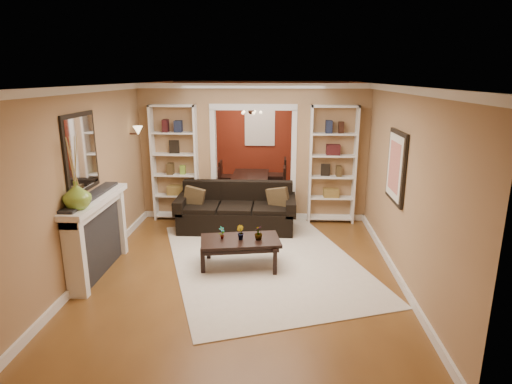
# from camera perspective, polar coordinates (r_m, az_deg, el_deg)

# --- Properties ---
(floor) EXTENTS (8.00, 8.00, 0.00)m
(floor) POSITION_cam_1_polar(r_m,az_deg,el_deg) (7.75, -0.86, -6.18)
(floor) COLOR brown
(floor) RESTS_ON ground
(ceiling) EXTENTS (8.00, 8.00, 0.00)m
(ceiling) POSITION_cam_1_polar(r_m,az_deg,el_deg) (7.22, -0.95, 14.19)
(ceiling) COLOR white
(ceiling) RESTS_ON ground
(wall_back) EXTENTS (8.00, 0.00, 8.00)m
(wall_back) POSITION_cam_1_polar(r_m,az_deg,el_deg) (11.31, 0.52, 7.71)
(wall_back) COLOR #A27D55
(wall_back) RESTS_ON ground
(wall_front) EXTENTS (8.00, 0.00, 8.00)m
(wall_front) POSITION_cam_1_polar(r_m,az_deg,el_deg) (3.56, -5.45, -9.40)
(wall_front) COLOR #A27D55
(wall_front) RESTS_ON ground
(wall_left) EXTENTS (0.00, 8.00, 8.00)m
(wall_left) POSITION_cam_1_polar(r_m,az_deg,el_deg) (7.85, -17.55, 3.65)
(wall_left) COLOR #A27D55
(wall_left) RESTS_ON ground
(wall_right) EXTENTS (0.00, 8.00, 8.00)m
(wall_right) POSITION_cam_1_polar(r_m,az_deg,el_deg) (7.55, 16.41, 3.30)
(wall_right) COLOR #A27D55
(wall_right) RESTS_ON ground
(partition_wall) EXTENTS (4.50, 0.15, 2.70)m
(partition_wall) POSITION_cam_1_polar(r_m,az_deg,el_deg) (8.54, -0.34, 5.25)
(partition_wall) COLOR #A27D55
(partition_wall) RESTS_ON floor
(red_back_panel) EXTENTS (4.44, 0.04, 2.64)m
(red_back_panel) POSITION_cam_1_polar(r_m,az_deg,el_deg) (11.28, 0.51, 7.54)
(red_back_panel) COLOR maroon
(red_back_panel) RESTS_ON floor
(dining_window) EXTENTS (0.78, 0.03, 0.98)m
(dining_window) POSITION_cam_1_polar(r_m,az_deg,el_deg) (11.21, 0.51, 8.68)
(dining_window) COLOR #8CA5CC
(dining_window) RESTS_ON wall_back
(area_rug) EXTENTS (3.85, 4.53, 0.01)m
(area_rug) POSITION_cam_1_polar(r_m,az_deg,el_deg) (6.87, 1.05, -9.04)
(area_rug) COLOR silver
(area_rug) RESTS_ON floor
(sofa) EXTENTS (2.22, 0.96, 0.87)m
(sofa) POSITION_cam_1_polar(r_m,az_deg,el_deg) (8.06, -2.66, -2.09)
(sofa) COLOR black
(sofa) RESTS_ON floor
(pillow_left) EXTENTS (0.39, 0.15, 0.38)m
(pillow_left) POSITION_cam_1_polar(r_m,az_deg,el_deg) (8.10, -8.25, -0.82)
(pillow_left) COLOR brown
(pillow_left) RESTS_ON sofa
(pillow_right) EXTENTS (0.42, 0.25, 0.40)m
(pillow_right) POSITION_cam_1_polar(r_m,az_deg,el_deg) (7.94, 2.98, -0.91)
(pillow_right) COLOR brown
(pillow_right) RESTS_ON sofa
(coffee_table) EXTENTS (1.27, 0.83, 0.45)m
(coffee_table) POSITION_cam_1_polar(r_m,az_deg,el_deg) (6.58, -2.10, -8.12)
(coffee_table) COLOR black
(coffee_table) RESTS_ON floor
(plant_left) EXTENTS (0.12, 0.12, 0.20)m
(plant_left) POSITION_cam_1_polar(r_m,az_deg,el_deg) (6.49, -4.56, -5.43)
(plant_left) COLOR #336626
(plant_left) RESTS_ON coffee_table
(plant_center) EXTENTS (0.15, 0.15, 0.21)m
(plant_center) POSITION_cam_1_polar(r_m,az_deg,el_deg) (6.45, -2.12, -5.42)
(plant_center) COLOR #336626
(plant_center) RESTS_ON coffee_table
(plant_right) EXTENTS (0.17, 0.17, 0.22)m
(plant_right) POSITION_cam_1_polar(r_m,az_deg,el_deg) (6.44, 0.34, -5.46)
(plant_right) COLOR #336626
(plant_right) RESTS_ON coffee_table
(bookshelf_left) EXTENTS (0.90, 0.30, 2.30)m
(bookshelf_left) POSITION_cam_1_polar(r_m,az_deg,el_deg) (8.65, -10.74, 3.76)
(bookshelf_left) COLOR white
(bookshelf_left) RESTS_ON floor
(bookshelf_right) EXTENTS (0.90, 0.30, 2.30)m
(bookshelf_right) POSITION_cam_1_polar(r_m,az_deg,el_deg) (8.46, 10.14, 3.54)
(bookshelf_right) COLOR white
(bookshelf_right) RESTS_ON floor
(fireplace) EXTENTS (0.32, 1.70, 1.16)m
(fireplace) POSITION_cam_1_polar(r_m,az_deg,el_deg) (6.66, -20.17, -5.51)
(fireplace) COLOR white
(fireplace) RESTS_ON floor
(vase) EXTENTS (0.41, 0.41, 0.37)m
(vase) POSITION_cam_1_polar(r_m,az_deg,el_deg) (5.98, -22.78, -0.38)
(vase) COLOR olive
(vase) RESTS_ON fireplace
(mirror) EXTENTS (0.03, 0.95, 1.10)m
(mirror) POSITION_cam_1_polar(r_m,az_deg,el_deg) (6.41, -22.32, 4.84)
(mirror) COLOR silver
(mirror) RESTS_ON wall_left
(wall_sconce) EXTENTS (0.18, 0.18, 0.22)m
(wall_sconce) POSITION_cam_1_polar(r_m,az_deg,el_deg) (8.25, -15.84, 7.70)
(wall_sconce) COLOR #FFE0A5
(wall_sconce) RESTS_ON wall_left
(framed_art) EXTENTS (0.04, 0.85, 1.05)m
(framed_art) POSITION_cam_1_polar(r_m,az_deg,el_deg) (6.56, 18.13, 3.21)
(framed_art) COLOR black
(framed_art) RESTS_ON wall_right
(dining_table) EXTENTS (1.54, 0.86, 0.54)m
(dining_table) POSITION_cam_1_polar(r_m,az_deg,el_deg) (10.23, -0.62, 0.74)
(dining_table) COLOR black
(dining_table) RESTS_ON floor
(dining_chair_nw) EXTENTS (0.42, 0.42, 0.78)m
(dining_chair_nw) POSITION_cam_1_polar(r_m,az_deg,el_deg) (9.96, -3.89, 1.03)
(dining_chair_nw) COLOR black
(dining_chair_nw) RESTS_ON floor
(dining_chair_ne) EXTENTS (0.51, 0.51, 0.84)m
(dining_chair_ne) POSITION_cam_1_polar(r_m,az_deg,el_deg) (9.89, 2.45, 1.12)
(dining_chair_ne) COLOR black
(dining_chair_ne) RESTS_ON floor
(dining_chair_sw) EXTENTS (0.43, 0.43, 0.84)m
(dining_chair_sw) POSITION_cam_1_polar(r_m,az_deg,el_deg) (10.54, -3.50, 1.99)
(dining_chair_sw) COLOR black
(dining_chair_sw) RESTS_ON floor
(dining_chair_se) EXTENTS (0.52, 0.52, 0.94)m
(dining_chair_se) POSITION_cam_1_polar(r_m,az_deg,el_deg) (10.46, 2.50, 2.16)
(dining_chair_se) COLOR black
(dining_chair_se) RESTS_ON floor
(chandelier) EXTENTS (0.50, 0.50, 0.30)m
(chandelier) POSITION_cam_1_polar(r_m,az_deg,el_deg) (9.95, 0.18, 10.56)
(chandelier) COLOR #3C241B
(chandelier) RESTS_ON ceiling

